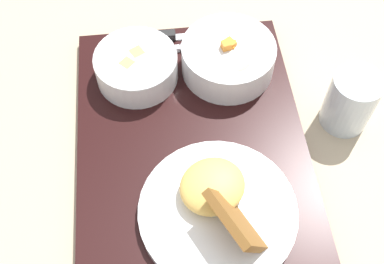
{
  "coord_description": "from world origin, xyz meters",
  "views": [
    {
      "loc": [
        0.35,
        -0.05,
        0.6
      ],
      "look_at": [
        0.0,
        0.0,
        0.05
      ],
      "focal_mm": 45.0,
      "sensor_mm": 36.0,
      "label": 1
    }
  ],
  "objects_px": {
    "plate_main": "(218,206)",
    "knife": "(164,37)",
    "bowl_salad": "(228,57)",
    "glass_water": "(349,103)",
    "spoon": "(182,48)",
    "bowl_soup": "(136,65)"
  },
  "relations": [
    {
      "from": "plate_main",
      "to": "knife",
      "type": "distance_m",
      "value": 0.31
    },
    {
      "from": "bowl_salad",
      "to": "glass_water",
      "type": "distance_m",
      "value": 0.19
    },
    {
      "from": "spoon",
      "to": "glass_water",
      "type": "relative_size",
      "value": 1.5
    },
    {
      "from": "bowl_salad",
      "to": "spoon",
      "type": "distance_m",
      "value": 0.08
    },
    {
      "from": "bowl_salad",
      "to": "knife",
      "type": "relative_size",
      "value": 0.78
    },
    {
      "from": "glass_water",
      "to": "knife",
      "type": "bearing_deg",
      "value": -126.26
    },
    {
      "from": "spoon",
      "to": "bowl_salad",
      "type": "bearing_deg",
      "value": -40.46
    },
    {
      "from": "bowl_soup",
      "to": "knife",
      "type": "relative_size",
      "value": 0.69
    },
    {
      "from": "bowl_soup",
      "to": "glass_water",
      "type": "distance_m",
      "value": 0.32
    },
    {
      "from": "plate_main",
      "to": "knife",
      "type": "height_order",
      "value": "plate_main"
    },
    {
      "from": "plate_main",
      "to": "knife",
      "type": "relative_size",
      "value": 1.13
    },
    {
      "from": "spoon",
      "to": "glass_water",
      "type": "bearing_deg",
      "value": -37.67
    },
    {
      "from": "bowl_soup",
      "to": "knife",
      "type": "bearing_deg",
      "value": 146.18
    },
    {
      "from": "bowl_soup",
      "to": "spoon",
      "type": "bearing_deg",
      "value": 121.08
    },
    {
      "from": "bowl_salad",
      "to": "bowl_soup",
      "type": "xyz_separation_m",
      "value": [
        -0.0,
        -0.14,
        -0.0
      ]
    },
    {
      "from": "glass_water",
      "to": "bowl_soup",
      "type": "bearing_deg",
      "value": -110.29
    },
    {
      "from": "spoon",
      "to": "glass_water",
      "type": "xyz_separation_m",
      "value": [
        0.15,
        0.22,
        0.02
      ]
    },
    {
      "from": "bowl_salad",
      "to": "glass_water",
      "type": "relative_size",
      "value": 1.54
    },
    {
      "from": "bowl_salad",
      "to": "knife",
      "type": "xyz_separation_m",
      "value": [
        -0.08,
        -0.09,
        -0.02
      ]
    },
    {
      "from": "knife",
      "to": "spoon",
      "type": "height_order",
      "value": "knife"
    },
    {
      "from": "bowl_salad",
      "to": "plate_main",
      "type": "relative_size",
      "value": 0.69
    },
    {
      "from": "plate_main",
      "to": "glass_water",
      "type": "height_order",
      "value": "plate_main"
    }
  ]
}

